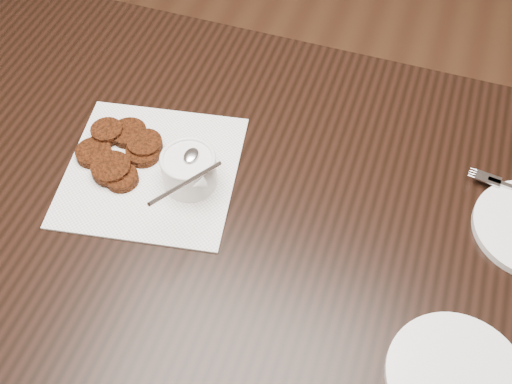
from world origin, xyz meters
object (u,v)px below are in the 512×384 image
at_px(table, 215,302).
at_px(sauce_ramekin, 187,157).
at_px(napkin, 152,171).
at_px(plate_empty, 457,379).

xyz_separation_m(table, sauce_ramekin, (-0.03, 0.02, 0.44)).
height_order(napkin, plate_empty, plate_empty).
bearing_deg(napkin, table, -12.51).
height_order(table, plate_empty, plate_empty).
bearing_deg(table, napkin, 167.49).
relative_size(sauce_ramekin, plate_empty, 0.66).
relative_size(napkin, sauce_ramekin, 2.27).
bearing_deg(napkin, sauce_ramekin, -1.41).
bearing_deg(plate_empty, napkin, 159.75).
distance_m(napkin, plate_empty, 0.57).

